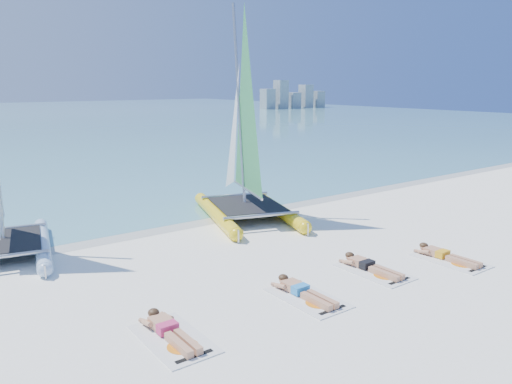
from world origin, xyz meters
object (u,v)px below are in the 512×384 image
sunbather_a (168,329)px  towel_b (307,298)px  towel_d (450,260)px  sunbather_d (444,254)px  sunbather_b (301,290)px  towel_c (374,272)px  sunbather_c (368,265)px  catamaran_yellow (242,148)px  towel_a (174,339)px

sunbather_a → towel_b: (3.11, -0.31, -0.11)m
towel_d → sunbather_d: 0.22m
towel_b → sunbather_b: size_ratio=1.07×
sunbather_a → towel_c: size_ratio=0.93×
towel_b → sunbather_c: (2.32, 0.36, 0.11)m
catamaran_yellow → towel_d: catamaran_yellow is taller
catamaran_yellow → towel_c: bearing=-77.4°
sunbather_c → sunbather_a: bearing=-179.5°
sunbather_b → sunbather_c: (2.32, 0.17, 0.00)m
towel_c → catamaran_yellow: bearing=84.8°
sunbather_b → sunbather_c: size_ratio=1.00×
sunbather_b → sunbather_d: size_ratio=1.00×
catamaran_yellow → sunbather_d: size_ratio=4.28×
sunbather_a → towel_b: bearing=-5.7°
towel_b → sunbather_b: sunbather_b is taller
sunbather_d → towel_a: bearing=176.9°
towel_c → towel_d: bearing=-16.5°
towel_a → sunbather_d: size_ratio=1.07×
towel_b → towel_d: size_ratio=1.00×
catamaran_yellow → towel_b: catamaran_yellow is taller
towel_b → towel_d: same height
towel_a → towel_c: (5.43, 0.05, 0.00)m
towel_b → towel_c: 2.33m
towel_d → sunbather_d: sunbather_d is taller
towel_c → towel_b: bearing=-175.9°
sunbather_a → catamaran_yellow: bearing=46.4°
sunbather_b → towel_d: 4.57m
towel_b → sunbather_b: (-0.00, 0.19, 0.11)m
catamaran_yellow → sunbather_a: 9.00m
sunbather_a → sunbather_c: 5.43m
towel_d → sunbather_d: (-0.00, 0.19, 0.11)m
sunbather_d → sunbather_c: bearing=163.5°
sunbather_a → sunbather_c: size_ratio=1.00×
towel_a → towel_d: bearing=-4.5°
catamaran_yellow → sunbather_c: 6.67m
towel_b → sunbather_d: bearing=-3.7°
towel_a → sunbather_c: sunbather_c is taller
catamaran_yellow → towel_c: size_ratio=4.00×
towel_c → sunbather_c: 0.22m
catamaran_yellow → sunbather_a: catamaran_yellow is taller
towel_a → towel_d: same height
catamaran_yellow → towel_d: bearing=-59.5°
sunbather_b → towel_c: sunbather_b is taller
sunbather_c → towel_d: sunbather_c is taller
catamaran_yellow → towel_d: size_ratio=4.00×
towel_d → sunbather_d: bearing=90.0°
sunbather_b → towel_c: (2.32, -0.03, -0.11)m
sunbather_a → towel_c: 5.44m
towel_a → towel_b: size_ratio=1.00×
towel_d → towel_a: bearing=175.5°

